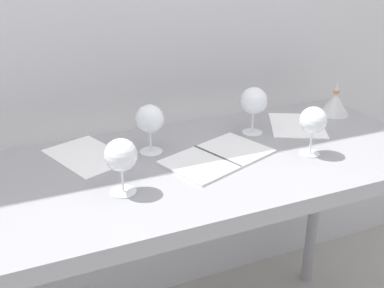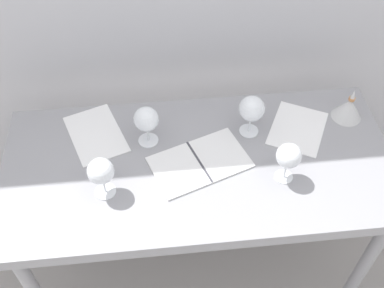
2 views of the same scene
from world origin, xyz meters
name	(u,v)px [view 1 (image 1 of 2)]	position (x,y,z in m)	size (l,w,h in m)	color
back_wall	(159,6)	(0.00, 0.49, 1.30)	(3.80, 0.04, 2.60)	#BDBDC2
steel_counter	(216,187)	(0.00, -0.01, 0.79)	(1.40, 0.65, 0.90)	gray
wine_glass_near_right	(313,122)	(0.28, -0.10, 1.01)	(0.09, 0.09, 0.16)	white
wine_glass_far_right	(254,102)	(0.20, 0.12, 1.02)	(0.10, 0.10, 0.17)	white
wine_glass_far_left	(150,120)	(-0.18, 0.11, 1.01)	(0.09, 0.09, 0.16)	white
wine_glass_near_left	(121,157)	(-0.33, -0.10, 1.01)	(0.09, 0.09, 0.16)	white
open_notebook	(218,157)	(0.00, -0.01, 0.90)	(0.39, 0.31, 0.01)	white
tasting_sheet_upper	(297,125)	(0.39, 0.12, 0.90)	(0.19, 0.24, 0.00)	white
tasting_sheet_lower	(87,156)	(-0.37, 0.17, 0.90)	(0.18, 0.27, 0.00)	white
decanter_funnel	(335,103)	(0.59, 0.16, 0.94)	(0.12, 0.12, 0.14)	silver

